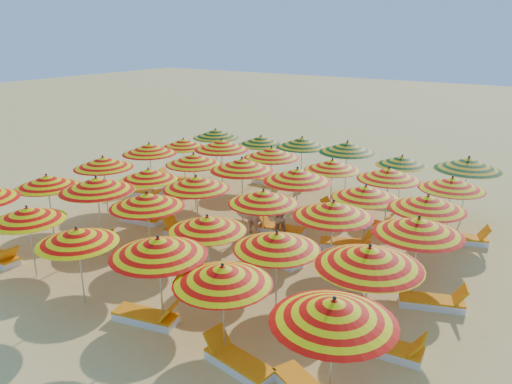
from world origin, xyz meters
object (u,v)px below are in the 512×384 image
Objects in this scene: umbrella_31 at (261,140)px; lounger_2 at (237,362)px; umbrella_3 at (158,247)px; umbrella_2 at (77,236)px; umbrella_25 at (222,145)px; lounger_7 at (186,233)px; lounger_11 at (280,229)px; umbrella_34 at (402,161)px; umbrella_27 at (332,165)px; beachgoer_b at (278,216)px; umbrella_9 at (207,224)px; umbrella_29 at (452,184)px; umbrella_7 at (96,184)px; umbrella_5 at (334,311)px; umbrella_23 at (428,203)px; umbrella_19 at (194,159)px; umbrella_28 at (389,174)px; umbrella_21 at (297,175)px; lounger_1 at (147,317)px; lounger_14 at (341,214)px; umbrella_17 at (419,226)px; umbrella_20 at (242,165)px; lounger_6 at (142,219)px; lounger_4 at (91,242)px; umbrella_26 at (272,153)px; umbrella_18 at (149,149)px; lounger_19 at (382,202)px; umbrella_16 at (333,209)px; umbrella_1 at (27,214)px; umbrella_6 at (47,181)px; beachgoer_a at (253,213)px; umbrella_11 at (369,257)px; lounger_12 at (347,244)px; lounger_8 at (277,257)px; lounger_15 at (370,224)px; umbrella_35 at (468,164)px; umbrella_15 at (263,197)px; lounger_5 at (387,348)px; lounger_17 at (270,181)px; lounger_10 at (141,192)px; umbrella_30 at (216,134)px; umbrella_12 at (103,162)px; umbrella_14 at (196,183)px; umbrella_4 at (223,275)px; umbrella_22 at (366,192)px; umbrella_24 at (183,143)px; lounger_16 at (463,239)px.

umbrella_31 is 14.35m from lounger_2.
umbrella_2 is at bearing -172.17° from umbrella_3.
umbrella_25 is 5.53m from lounger_7.
umbrella_34 is at bearing -128.94° from lounger_11.
lounger_11 is (-0.70, -2.78, -1.93)m from umbrella_27.
umbrella_9 is at bearing 52.18° from beachgoer_b.
umbrella_9 is at bearing -122.58° from umbrella_29.
umbrella_5 is at bearing -15.27° from umbrella_7.
beachgoer_b is (-5.07, -0.37, -1.40)m from umbrella_23.
umbrella_28 is (7.36, 2.28, 0.01)m from umbrella_19.
umbrella_21 reaches higher than umbrella_3.
lounger_1 is at bearing -58.19° from umbrella_19.
umbrella_19 reaches higher than lounger_14.
umbrella_20 is (-7.35, 2.34, 0.07)m from umbrella_17.
umbrella_17 is 10.77m from lounger_6.
umbrella_5 is 1.57× the size of lounger_4.
umbrella_26 reaches higher than umbrella_23.
umbrella_18 is 0.97× the size of umbrella_28.
umbrella_34 is at bearing -173.16° from lounger_19.
umbrella_16 reaches higher than lounger_1.
umbrella_1 is 0.98× the size of umbrella_6.
beachgoer_a is at bearing -59.28° from umbrella_31.
umbrella_2 is 10.63m from lounger_14.
lounger_12 is at bearing 117.62° from umbrella_11.
umbrella_27 is at bearing -119.07° from beachgoer_a.
umbrella_28 is at bearing -174.26° from umbrella_29.
lounger_8 is 4.63m from lounger_15.
umbrella_35 is (7.23, 12.15, 0.34)m from umbrella_2.
umbrella_28 is at bearing 55.79° from lounger_12.
lounger_14 is (0.56, 4.87, -1.97)m from umbrella_15.
umbrella_7 reaches higher than lounger_12.
lounger_15 is (2.11, 7.09, -1.90)m from umbrella_9.
umbrella_35 is 9.97m from lounger_5.
lounger_5 is at bearing -80.16° from lounger_12.
umbrella_2 is 6.30m from lounger_8.
lounger_17 is at bearing 66.19° from umbrella_25.
umbrella_11 reaches higher than lounger_10.
umbrella_3 reaches higher than umbrella_2.
lounger_19 is at bearing 20.62° from umbrella_25.
lounger_4 is (1.88, -9.51, -2.00)m from umbrella_30.
umbrella_14 is at bearing -0.56° from umbrella_12.
lounger_2 is at bearing -13.40° from umbrella_6.
beachgoer_a is (-5.96, -0.63, -1.40)m from umbrella_23.
lounger_4 is (-7.96, -7.16, -2.01)m from umbrella_28.
umbrella_22 reaches higher than umbrella_4.
umbrella_26 reaches higher than lounger_8.
umbrella_2 is at bearing -63.12° from umbrella_24.
umbrella_19 is 1.34× the size of lounger_16.
umbrella_27 is at bearing 61.20° from umbrella_14.
umbrella_27 is at bearing 115.41° from umbrella_5.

